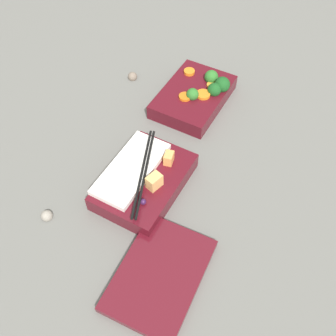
# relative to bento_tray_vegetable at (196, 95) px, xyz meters

# --- Properties ---
(ground_plane) EXTENTS (3.00, 3.00, 0.00)m
(ground_plane) POSITION_rel_bento_tray_vegetable_xyz_m (0.15, 0.01, -0.02)
(ground_plane) COLOR slate
(bento_tray_vegetable) EXTENTS (0.21, 0.15, 0.07)m
(bento_tray_vegetable) POSITION_rel_bento_tray_vegetable_xyz_m (0.00, 0.00, 0.00)
(bento_tray_vegetable) COLOR #510F19
(bento_tray_vegetable) RESTS_ON ground_plane
(bento_tray_rice) EXTENTS (0.21, 0.14, 0.07)m
(bento_tray_rice) POSITION_rel_bento_tray_vegetable_xyz_m (0.28, 0.02, 0.00)
(bento_tray_rice) COLOR #510F19
(bento_tray_rice) RESTS_ON ground_plane
(bento_lid) EXTENTS (0.21, 0.15, 0.01)m
(bento_lid) POSITION_rel_bento_tray_vegetable_xyz_m (0.44, 0.15, -0.01)
(bento_lid) COLOR #510F19
(bento_lid) RESTS_ON ground_plane
(pebble_0) EXTENTS (0.02, 0.02, 0.02)m
(pebble_0) POSITION_rel_bento_tray_vegetable_xyz_m (0.44, -0.11, -0.02)
(pebble_0) COLOR gray
(pebble_0) RESTS_ON ground_plane
(pebble_1) EXTENTS (0.02, 0.02, 0.02)m
(pebble_1) POSITION_rel_bento_tray_vegetable_xyz_m (-0.00, -0.19, -0.02)
(pebble_1) COLOR #7A6B5B
(pebble_1) RESTS_ON ground_plane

